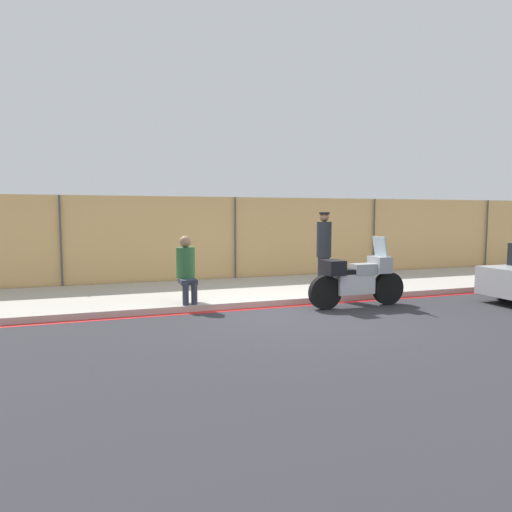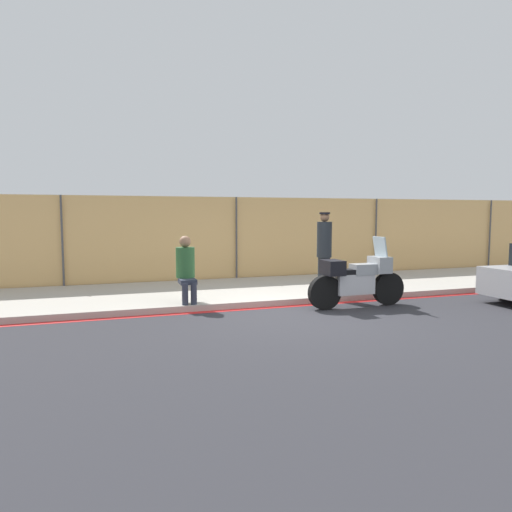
# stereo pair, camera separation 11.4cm
# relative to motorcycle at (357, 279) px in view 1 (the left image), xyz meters

# --- Properties ---
(ground_plane) EXTENTS (120.00, 120.00, 0.00)m
(ground_plane) POSITION_rel_motorcycle_xyz_m (-1.41, -0.27, -0.59)
(ground_plane) COLOR #2D2D33
(sidewalk) EXTENTS (33.65, 3.53, 0.13)m
(sidewalk) POSITION_rel_motorcycle_xyz_m (-1.41, 2.37, -0.52)
(sidewalk) COLOR #ADA89E
(sidewalk) RESTS_ON ground_plane
(curb_paint_stripe) EXTENTS (33.65, 0.18, 0.01)m
(curb_paint_stripe) POSITION_rel_motorcycle_xyz_m (-1.41, 0.51, -0.59)
(curb_paint_stripe) COLOR red
(curb_paint_stripe) RESTS_ON ground_plane
(storefront_fence) EXTENTS (31.97, 0.17, 2.41)m
(storefront_fence) POSITION_rel_motorcycle_xyz_m (-1.41, 4.22, 0.61)
(storefront_fence) COLOR #E5B26B
(storefront_fence) RESTS_ON ground_plane
(motorcycle) EXTENTS (2.21, 0.51, 1.46)m
(motorcycle) POSITION_rel_motorcycle_xyz_m (0.00, 0.00, 0.00)
(motorcycle) COLOR black
(motorcycle) RESTS_ON ground_plane
(officer_standing) EXTENTS (0.34, 0.34, 1.84)m
(officer_standing) POSITION_rel_motorcycle_xyz_m (-0.14, 1.21, 0.49)
(officer_standing) COLOR #1E2328
(officer_standing) RESTS_ON sidewalk
(person_seated_on_curb) EXTENTS (0.39, 0.70, 1.36)m
(person_seated_on_curb) POSITION_rel_motorcycle_xyz_m (-3.36, 1.09, 0.29)
(person_seated_on_curb) COLOR #2D3342
(person_seated_on_curb) RESTS_ON sidewalk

